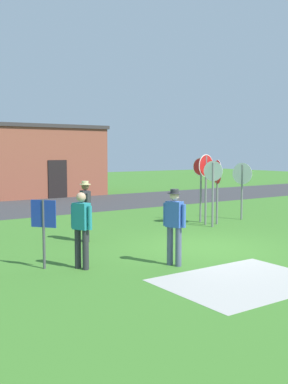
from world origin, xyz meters
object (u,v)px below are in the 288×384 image
stop_sign_rear_left (201,179)px  info_panel_middle (44,222)px  stop_sign_low_front (213,182)px  person_on_left (81,226)px  person_holding_notes (174,222)px  stop_sign_rear_right (242,181)px  stop_sign_nearest (217,180)px  stop_sign_leaning_right (206,177)px  person_near_signs (85,207)px

stop_sign_rear_left → info_panel_middle: size_ratio=1.55×
info_panel_middle → stop_sign_low_front: bearing=16.2°
stop_sign_rear_left → person_on_left: 7.46m
person_holding_notes → info_panel_middle: person_holding_notes is taller
stop_sign_rear_right → person_holding_notes: 7.55m
stop_sign_low_front → stop_sign_rear_left: bearing=70.0°
stop_sign_nearest → stop_sign_rear_left: bearing=102.6°
stop_sign_rear_right → stop_sign_leaning_right: (-1.97, -0.16, 0.23)m
info_panel_middle → person_near_signs: bearing=45.7°
stop_sign_nearest → stop_sign_rear_right: bearing=9.9°
person_on_left → info_panel_middle: 0.83m
stop_sign_rear_left → stop_sign_rear_right: (1.69, -0.42, -0.11)m
stop_sign_low_front → person_holding_notes: 5.51m
stop_sign_low_front → person_near_signs: bearing=177.7°
stop_sign_leaning_right → stop_sign_rear_right: bearing=4.6°
person_near_signs → person_on_left: bearing=-118.6°
stop_sign_low_front → stop_sign_rear_right: bearing=16.7°
stop_sign_nearest → person_near_signs: bearing=-178.2°
person_near_signs → info_panel_middle: 3.04m
stop_sign_rear_right → stop_sign_low_front: size_ratio=0.95×
stop_sign_rear_left → person_holding_notes: 6.48m
stop_sign_low_front → person_near_signs: size_ratio=1.30×
stop_sign_low_front → info_panel_middle: bearing=-163.8°
stop_sign_nearest → person_on_left: (-6.71, -2.82, -0.62)m
person_near_signs → person_on_left: (-1.45, -2.66, -0.03)m
stop_sign_low_front → person_on_left: stop_sign_low_front is taller
stop_sign_rear_right → info_panel_middle: 9.30m
stop_sign_rear_left → person_holding_notes: size_ratio=1.36×
stop_sign_low_front → person_near_signs: 4.76m
info_panel_middle → stop_sign_nearest: bearing=17.6°
stop_sign_rear_left → info_panel_middle: (-7.23, -3.03, -0.54)m
stop_sign_low_front → person_on_left: bearing=-158.2°
stop_sign_rear_left → stop_sign_rear_right: size_ratio=1.10×
stop_sign_leaning_right → info_panel_middle: bearing=-160.6°
stop_sign_nearest → info_panel_middle: 7.76m
person_holding_notes → stop_sign_low_front: bearing=38.1°
stop_sign_nearest → stop_sign_leaning_right: 0.47m
stop_sign_rear_left → person_near_signs: (-5.11, -0.85, -0.60)m
stop_sign_nearest → stop_sign_rear_right: 1.56m
stop_sign_nearest → person_on_left: 7.30m
stop_sign_rear_left → stop_sign_leaning_right: size_ratio=0.95×
person_on_left → stop_sign_rear_left: bearing=28.2°
stop_sign_rear_right → stop_sign_low_front: bearing=-163.3°
stop_sign_low_front → person_on_left: (-6.17, -2.47, -0.57)m
person_on_left → stop_sign_leaning_right: bearing=25.0°
stop_sign_nearest → person_near_signs: size_ratio=1.31×
person_near_signs → stop_sign_leaning_right: bearing=3.3°
person_on_left → stop_sign_low_front: bearing=21.8°
stop_sign_leaning_right → person_on_left: bearing=-155.0°
stop_sign_rear_left → stop_sign_leaning_right: (-0.28, -0.58, 0.12)m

